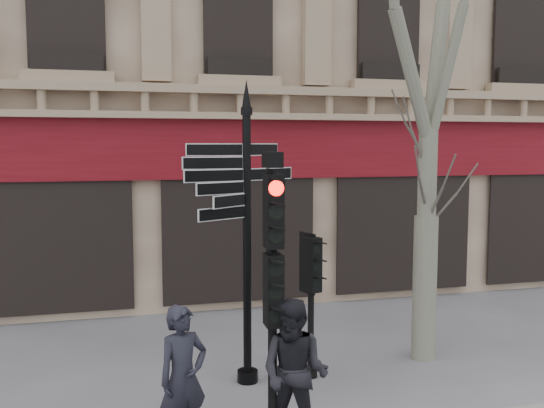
{
  "coord_description": "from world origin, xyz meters",
  "views": [
    {
      "loc": [
        -2.66,
        -8.14,
        3.7
      ],
      "look_at": [
        -0.37,
        0.6,
        2.81
      ],
      "focal_mm": 40.0,
      "sensor_mm": 36.0,
      "label": 1
    }
  ],
  "objects_px": {
    "fingerpost": "(247,182)",
    "traffic_signal_main": "(272,260)",
    "pedestrian_b": "(295,373)",
    "pedestrian_a": "(183,378)",
    "traffic_signal_secondary": "(311,280)"
  },
  "relations": [
    {
      "from": "traffic_signal_main",
      "to": "pedestrian_b",
      "type": "height_order",
      "value": "traffic_signal_main"
    },
    {
      "from": "pedestrian_b",
      "to": "traffic_signal_secondary",
      "type": "bearing_deg",
      "value": 104.93
    },
    {
      "from": "traffic_signal_main",
      "to": "pedestrian_b",
      "type": "relative_size",
      "value": 1.97
    },
    {
      "from": "traffic_signal_main",
      "to": "fingerpost",
      "type": "bearing_deg",
      "value": 88.54
    },
    {
      "from": "fingerpost",
      "to": "pedestrian_a",
      "type": "xyz_separation_m",
      "value": [
        -1.2,
        -1.84,
        -2.24
      ]
    },
    {
      "from": "traffic_signal_main",
      "to": "pedestrian_a",
      "type": "distance_m",
      "value": 1.78
    },
    {
      "from": "traffic_signal_secondary",
      "to": "pedestrian_b",
      "type": "height_order",
      "value": "traffic_signal_secondary"
    },
    {
      "from": "pedestrian_a",
      "to": "pedestrian_b",
      "type": "xyz_separation_m",
      "value": [
        1.33,
        -0.25,
        0.02
      ]
    },
    {
      "from": "traffic_signal_secondary",
      "to": "pedestrian_a",
      "type": "bearing_deg",
      "value": -159.71
    },
    {
      "from": "fingerpost",
      "to": "traffic_signal_main",
      "type": "height_order",
      "value": "fingerpost"
    },
    {
      "from": "pedestrian_a",
      "to": "pedestrian_b",
      "type": "height_order",
      "value": "pedestrian_b"
    },
    {
      "from": "fingerpost",
      "to": "traffic_signal_secondary",
      "type": "height_order",
      "value": "fingerpost"
    },
    {
      "from": "pedestrian_a",
      "to": "pedestrian_b",
      "type": "bearing_deg",
      "value": -33.75
    },
    {
      "from": "fingerpost",
      "to": "traffic_signal_main",
      "type": "bearing_deg",
      "value": -110.74
    },
    {
      "from": "fingerpost",
      "to": "pedestrian_a",
      "type": "bearing_deg",
      "value": -141.18
    }
  ]
}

